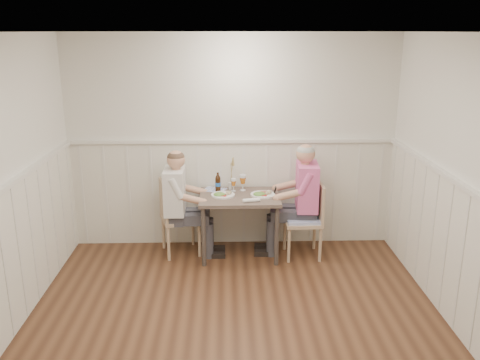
% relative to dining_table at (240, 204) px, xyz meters
% --- Properties ---
extents(ground_plane, '(4.50, 4.50, 0.00)m').
position_rel_dining_table_xyz_m(ground_plane, '(-0.08, -1.84, -0.65)').
color(ground_plane, '#452818').
extents(room_shell, '(4.04, 4.54, 2.60)m').
position_rel_dining_table_xyz_m(room_shell, '(-0.08, -1.84, 0.87)').
color(room_shell, silver).
rests_on(room_shell, ground).
extents(wainscot, '(4.00, 4.49, 1.34)m').
position_rel_dining_table_xyz_m(wainscot, '(-0.08, -1.15, 0.04)').
color(wainscot, silver).
rests_on(wainscot, ground).
extents(dining_table, '(0.93, 0.70, 0.75)m').
position_rel_dining_table_xyz_m(dining_table, '(0.00, 0.00, 0.00)').
color(dining_table, '#514139').
rests_on(dining_table, ground).
extents(chair_right, '(0.44, 0.44, 0.91)m').
position_rel_dining_table_xyz_m(chair_right, '(0.81, -0.05, -0.16)').
color(chair_right, tan).
rests_on(chair_right, ground).
extents(chair_left, '(0.53, 0.53, 0.92)m').
position_rel_dining_table_xyz_m(chair_left, '(-0.76, 0.06, -0.15)').
color(chair_left, tan).
rests_on(chair_left, ground).
extents(man_in_pink, '(0.66, 0.46, 1.38)m').
position_rel_dining_table_xyz_m(man_in_pink, '(0.75, 0.02, -0.07)').
color(man_in_pink, '#3F3F47').
rests_on(man_in_pink, ground).
extents(diner_cream, '(0.60, 0.42, 1.32)m').
position_rel_dining_table_xyz_m(diner_cream, '(-0.72, 0.01, -0.10)').
color(diner_cream, '#3F3F47').
rests_on(diner_cream, ground).
extents(plate_man, '(0.29, 0.29, 0.07)m').
position_rel_dining_table_xyz_m(plate_man, '(0.26, -0.01, 0.12)').
color(plate_man, white).
rests_on(plate_man, dining_table).
extents(plate_diner, '(0.28, 0.28, 0.07)m').
position_rel_dining_table_xyz_m(plate_diner, '(-0.21, -0.01, 0.12)').
color(plate_diner, white).
rests_on(plate_diner, dining_table).
extents(beer_glass_a, '(0.08, 0.08, 0.20)m').
position_rel_dining_table_xyz_m(beer_glass_a, '(0.05, 0.20, 0.23)').
color(beer_glass_a, silver).
rests_on(beer_glass_a, dining_table).
extents(beer_glass_b, '(0.06, 0.06, 0.16)m').
position_rel_dining_table_xyz_m(beer_glass_b, '(-0.07, 0.17, 0.21)').
color(beer_glass_b, silver).
rests_on(beer_glass_b, dining_table).
extents(beer_bottle, '(0.07, 0.07, 0.23)m').
position_rel_dining_table_xyz_m(beer_bottle, '(-0.25, 0.17, 0.20)').
color(beer_bottle, black).
rests_on(beer_bottle, dining_table).
extents(rolled_napkin, '(0.20, 0.08, 0.04)m').
position_rel_dining_table_xyz_m(rolled_napkin, '(0.13, -0.24, 0.12)').
color(rolled_napkin, white).
rests_on(rolled_napkin, dining_table).
extents(grass_vase, '(0.05, 0.05, 0.43)m').
position_rel_dining_table_xyz_m(grass_vase, '(-0.10, 0.24, 0.29)').
color(grass_vase, silver).
rests_on(grass_vase, dining_table).
extents(gingham_mat, '(0.31, 0.28, 0.01)m').
position_rel_dining_table_xyz_m(gingham_mat, '(-0.30, 0.23, 0.10)').
color(gingham_mat, '#536ABC').
rests_on(gingham_mat, dining_table).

